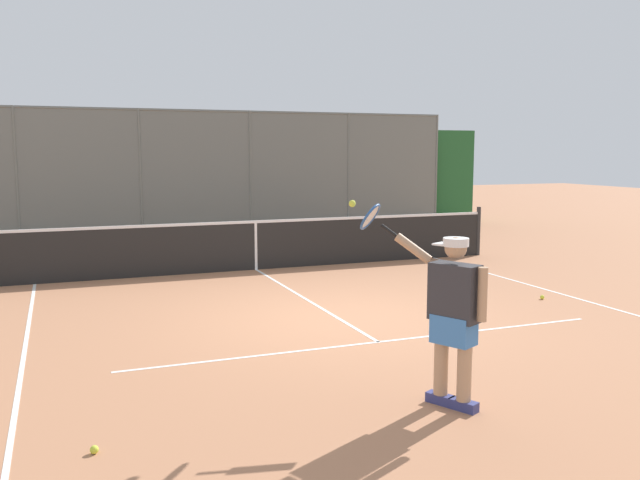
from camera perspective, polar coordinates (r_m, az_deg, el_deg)
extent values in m
plane|color=#B27551|center=(9.33, 1.60, -6.68)|extent=(60.00, 60.00, 0.00)
cube|color=white|center=(8.25, 4.96, -8.59)|extent=(6.20, 0.05, 0.01)
cube|color=white|center=(10.91, 22.90, -5.16)|extent=(0.05, 9.76, 0.01)
cube|color=white|center=(7.94, -23.94, -9.89)|extent=(0.05, 9.76, 0.01)
cube|color=white|center=(10.65, -1.46, -4.86)|extent=(0.05, 5.37, 0.01)
cylinder|color=slate|center=(21.21, 9.81, 5.85)|extent=(0.07, 0.07, 3.39)
cylinder|color=slate|center=(19.84, 2.41, 5.84)|extent=(0.07, 0.07, 3.39)
cylinder|color=slate|center=(18.85, -5.92, 5.71)|extent=(0.07, 0.07, 3.39)
cylinder|color=slate|center=(18.28, -14.96, 5.44)|extent=(0.07, 0.07, 3.39)
cylinder|color=slate|center=(18.19, -24.32, 5.02)|extent=(0.07, 0.07, 3.39)
cylinder|color=slate|center=(18.53, -10.50, 10.71)|extent=(14.84, 0.05, 0.05)
cube|color=slate|center=(18.51, -10.37, 5.59)|extent=(14.84, 0.02, 3.39)
cube|color=#235B2D|center=(19.16, -10.73, 4.96)|extent=(17.84, 0.90, 2.93)
cube|color=silver|center=(18.46, -10.14, 0.55)|extent=(15.84, 0.18, 0.15)
cylinder|color=#2D2D2D|center=(15.26, 13.26, 0.75)|extent=(0.09, 0.09, 1.07)
cube|color=black|center=(13.09, -5.47, -0.55)|extent=(10.11, 0.02, 0.91)
cube|color=white|center=(13.03, -5.49, 1.54)|extent=(10.11, 0.04, 0.05)
cube|color=white|center=(13.09, -5.47, -0.55)|extent=(0.05, 0.04, 0.91)
cube|color=navy|center=(6.30, 12.05, -13.53)|extent=(0.21, 0.28, 0.09)
cylinder|color=tan|center=(6.17, 12.15, -10.07)|extent=(0.13, 0.13, 0.71)
cube|color=navy|center=(6.42, 10.15, -13.09)|extent=(0.21, 0.28, 0.09)
cylinder|color=tan|center=(6.29, 10.24, -9.68)|extent=(0.13, 0.13, 0.71)
cube|color=#3D7AC6|center=(6.15, 11.25, -7.43)|extent=(0.36, 0.43, 0.26)
cube|color=#2D2D33|center=(6.08, 11.33, -4.37)|extent=(0.38, 0.49, 0.51)
cylinder|color=tan|center=(5.94, 13.60, -4.51)|extent=(0.08, 0.08, 0.47)
cylinder|color=tan|center=(6.19, 7.90, -0.71)|extent=(0.31, 0.31, 0.27)
sphere|color=tan|center=(6.01, 11.43, -0.68)|extent=(0.20, 0.20, 0.20)
cylinder|color=white|center=(6.00, 11.44, -0.17)|extent=(0.30, 0.30, 0.07)
cube|color=white|center=(6.06, 10.56, -0.36)|extent=(0.23, 0.23, 0.02)
cylinder|color=black|center=(6.24, 5.90, 0.78)|extent=(0.14, 0.14, 0.13)
torus|color=#28569E|center=(6.29, 4.28, 1.97)|extent=(0.34, 0.34, 0.26)
cylinder|color=silver|center=(6.29, 4.28, 1.97)|extent=(0.27, 0.27, 0.21)
sphere|color=#D6E042|center=(6.34, 2.75, 3.10)|extent=(0.07, 0.07, 0.07)
sphere|color=#C1D138|center=(5.65, -18.57, -16.48)|extent=(0.07, 0.07, 0.07)
sphere|color=#CCDB33|center=(11.06, 18.30, -4.62)|extent=(0.07, 0.07, 0.07)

